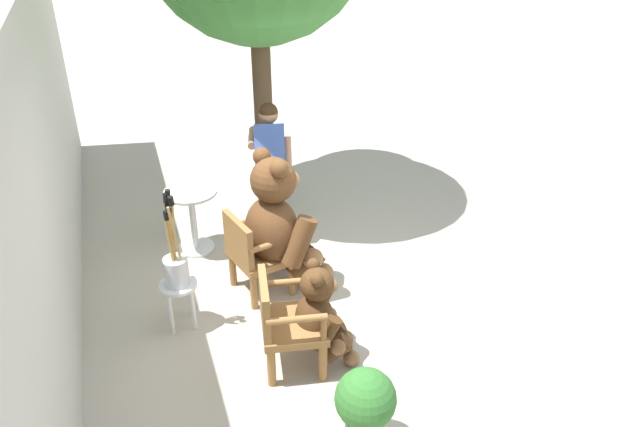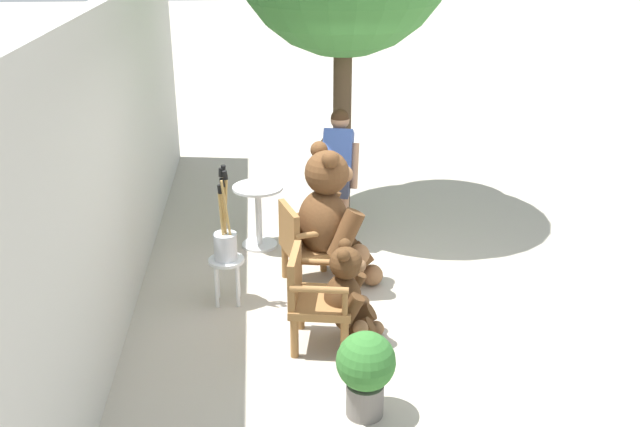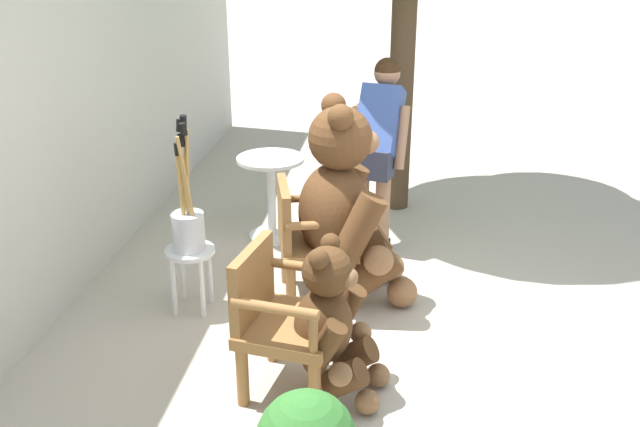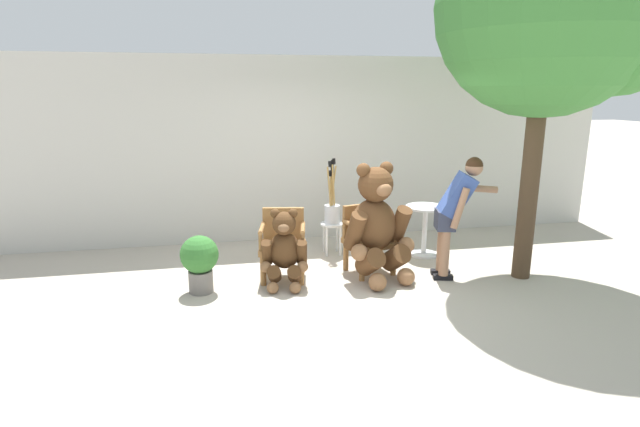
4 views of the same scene
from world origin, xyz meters
TOP-DOWN VIEW (x-y plane):
  - ground_plane at (0.00, 0.00)m, footprint 60.00×60.00m
  - back_wall at (0.00, 2.40)m, footprint 10.00×0.16m
  - wooden_chair_left at (-0.55, 0.66)m, footprint 0.64×0.61m
  - wooden_chair_right at (0.54, 0.66)m, footprint 0.67×0.64m
  - teddy_bear_large at (0.58, 0.40)m, footprint 0.91×0.91m
  - teddy_bear_small at (-0.57, 0.37)m, footprint 0.58×0.58m
  - person_visitor at (1.53, 0.23)m, footprint 0.85×0.48m
  - white_stool at (0.25, 1.43)m, footprint 0.34×0.34m
  - brush_bucket at (0.25, 1.43)m, footprint 0.22×0.22m
  - round_side_table at (1.53, 1.11)m, footprint 0.56×0.56m
  - patio_tree at (2.51, 0.01)m, footprint 2.64×2.51m
  - potted_plant at (-1.55, 0.37)m, footprint 0.44×0.44m

SIDE VIEW (x-z plane):
  - ground_plane at x=0.00m, z-range 0.00..0.00m
  - white_stool at x=0.25m, z-range 0.13..0.59m
  - potted_plant at x=-1.55m, z-range 0.06..0.74m
  - round_side_table at x=1.53m, z-range 0.09..0.81m
  - teddy_bear_small at x=-0.57m, z-range -0.01..0.93m
  - wooden_chair_left at x=-0.55m, z-range 0.03..0.89m
  - wooden_chair_right at x=0.54m, z-range 0.03..0.89m
  - brush_bucket at x=0.25m, z-range 0.20..1.13m
  - teddy_bear_large at x=0.58m, z-range -0.02..1.44m
  - person_visitor at x=1.53m, z-range 0.15..1.67m
  - back_wall at x=0.00m, z-range 0.00..2.80m
  - patio_tree at x=2.51m, z-range 0.93..5.41m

